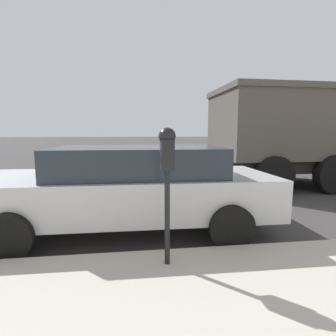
# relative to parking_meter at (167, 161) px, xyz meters

# --- Properties ---
(ground_plane) EXTENTS (220.00, 220.00, 0.00)m
(ground_plane) POSITION_rel_parking_meter_xyz_m (2.57, 0.48, -1.31)
(ground_plane) COLOR #3D3A3A
(parking_meter) EXTENTS (0.21, 0.19, 1.56)m
(parking_meter) POSITION_rel_parking_meter_xyz_m (0.00, 0.00, 0.00)
(parking_meter) COLOR black
(parking_meter) RESTS_ON sidewalk
(car_silver) EXTENTS (2.06, 4.73, 1.40)m
(car_silver) POSITION_rel_parking_meter_xyz_m (1.44, 0.43, -0.56)
(car_silver) COLOR #B7BABF
(car_silver) RESTS_ON ground_plane
(dump_truck) EXTENTS (2.82, 6.97, 2.91)m
(dump_truck) POSITION_rel_parking_meter_xyz_m (4.64, -5.49, 0.34)
(dump_truck) COLOR black
(dump_truck) RESTS_ON ground_plane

